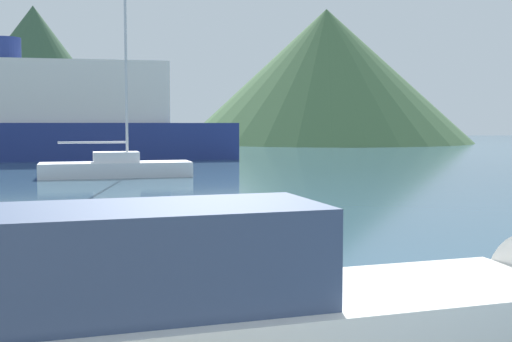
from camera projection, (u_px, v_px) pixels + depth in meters
The scene contains 6 objects.
motorboat_near at pixel (258, 325), 5.98m from camera, with size 9.16×3.32×2.12m.
sailboat_middle at pixel (116, 167), 28.98m from camera, with size 6.92×2.95×9.02m.
ferry_distant at pixel (9, 117), 42.85m from camera, with size 30.56×9.95×8.09m.
buoy_marker at pixel (300, 230), 12.65m from camera, with size 0.66×0.66×0.76m.
hill_west at pixel (35, 75), 78.65m from camera, with size 24.23×24.23×16.76m.
hill_central at pixel (326, 76), 81.48m from camera, with size 36.47×36.47×16.84m.
Camera 1 is at (-2.85, -2.20, 2.41)m, focal length 45.00 mm.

